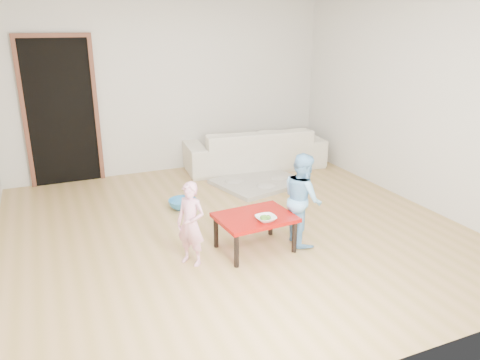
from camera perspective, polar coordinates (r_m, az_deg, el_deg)
floor at (r=5.41m, az=-0.84°, el=-5.89°), size 5.00×5.00×0.01m
back_wall at (r=7.35m, az=-8.54°, el=11.12°), size 5.00×0.02×2.60m
right_wall at (r=6.38m, az=20.57°, el=8.98°), size 0.02×5.00×2.60m
doorway at (r=7.14m, az=-20.98°, el=7.62°), size 1.02×0.08×2.11m
sofa at (r=7.54m, az=1.73°, el=3.93°), size 2.29×1.10×0.65m
cushion at (r=7.23m, az=-0.77°, el=4.62°), size 0.50×0.45×0.12m
red_table at (r=4.86m, az=1.82°, el=-6.44°), size 0.80×0.63×0.38m
bowl at (r=4.65m, az=3.17°, el=-4.72°), size 0.20×0.20×0.05m
broccoli at (r=4.65m, az=3.17°, el=-4.68°), size 0.12×0.12×0.06m
child_pink at (r=4.53m, az=-6.02°, el=-5.35°), size 0.35×0.36×0.84m
child_blue at (r=4.96m, az=7.64°, el=-2.26°), size 0.43×0.52×0.98m
basin at (r=6.00m, az=-6.99°, el=-2.91°), size 0.36×0.36×0.11m
blanket at (r=6.83m, az=2.31°, el=-0.26°), size 1.36×1.22×0.06m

